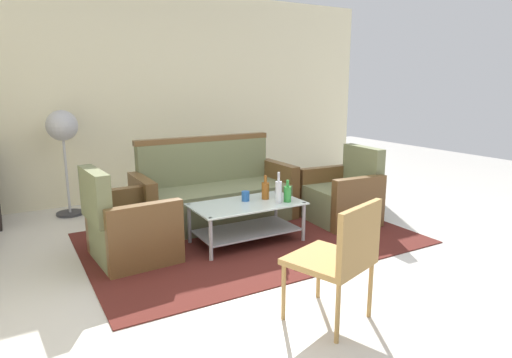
{
  "coord_description": "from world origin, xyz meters",
  "views": [
    {
      "loc": [
        -2.07,
        -3.0,
        1.58
      ],
      "look_at": [
        0.04,
        0.66,
        0.65
      ],
      "focal_mm": 30.79,
      "sensor_mm": 36.0,
      "label": 1
    }
  ],
  "objects": [
    {
      "name": "ground_plane",
      "position": [
        0.0,
        0.0,
        0.0
      ],
      "size": [
        14.0,
        14.0,
        0.0
      ],
      "primitive_type": "plane",
      "color": "beige"
    },
    {
      "name": "wall_back",
      "position": [
        0.0,
        3.06,
        1.4
      ],
      "size": [
        6.52,
        0.12,
        2.8
      ],
      "color": "beige",
      "rests_on": "ground"
    },
    {
      "name": "rug",
      "position": [
        0.03,
        0.76,
        0.01
      ],
      "size": [
        3.24,
        2.15,
        0.01
      ],
      "primitive_type": "cube",
      "color": "#511E19",
      "rests_on": "ground"
    },
    {
      "name": "couch",
      "position": [
        -0.06,
        1.44,
        0.32
      ],
      "size": [
        1.8,
        0.74,
        0.96
      ],
      "rotation": [
        0.0,
        0.0,
        3.14
      ],
      "color": "#6B704C",
      "rests_on": "rug"
    },
    {
      "name": "armchair_left",
      "position": [
        -1.18,
        0.84,
        0.29
      ],
      "size": [
        0.75,
        0.81,
        0.85
      ],
      "rotation": [
        0.0,
        0.0,
        -1.5
      ],
      "color": "#6B704C",
      "rests_on": "rug"
    },
    {
      "name": "armchair_right",
      "position": [
        1.23,
        0.73,
        0.29
      ],
      "size": [
        0.74,
        0.8,
        0.85
      ],
      "rotation": [
        0.0,
        0.0,
        1.51
      ],
      "color": "#6B704C",
      "rests_on": "rug"
    },
    {
      "name": "coffee_table",
      "position": [
        -0.06,
        0.68,
        0.27
      ],
      "size": [
        1.1,
        0.6,
        0.4
      ],
      "color": "silver",
      "rests_on": "rug"
    },
    {
      "name": "bottle_green",
      "position": [
        0.33,
        0.53,
        0.49
      ],
      "size": [
        0.08,
        0.08,
        0.22
      ],
      "color": "#2D8C38",
      "rests_on": "coffee_table"
    },
    {
      "name": "bottle_brown",
      "position": [
        0.19,
        0.73,
        0.5
      ],
      "size": [
        0.08,
        0.08,
        0.25
      ],
      "color": "brown",
      "rests_on": "coffee_table"
    },
    {
      "name": "bottle_clear",
      "position": [
        0.22,
        0.52,
        0.53
      ],
      "size": [
        0.06,
        0.06,
        0.32
      ],
      "color": "silver",
      "rests_on": "coffee_table"
    },
    {
      "name": "cup",
      "position": [
        -0.02,
        0.76,
        0.46
      ],
      "size": [
        0.08,
        0.08,
        0.1
      ],
      "primitive_type": "cylinder",
      "color": "#2659A5",
      "rests_on": "coffee_table"
    },
    {
      "name": "pedestal_fan",
      "position": [
        -1.47,
        2.6,
        1.01
      ],
      "size": [
        0.36,
        0.36,
        1.27
      ],
      "color": "#2D2D33",
      "rests_on": "ground"
    },
    {
      "name": "wicker_chair",
      "position": [
        -0.25,
        -0.96,
        0.49
      ],
      "size": [
        0.61,
        0.61,
        0.84
      ],
      "rotation": [
        0.0,
        0.0,
        0.32
      ],
      "color": "#AD844C",
      "rests_on": "ground"
    }
  ]
}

